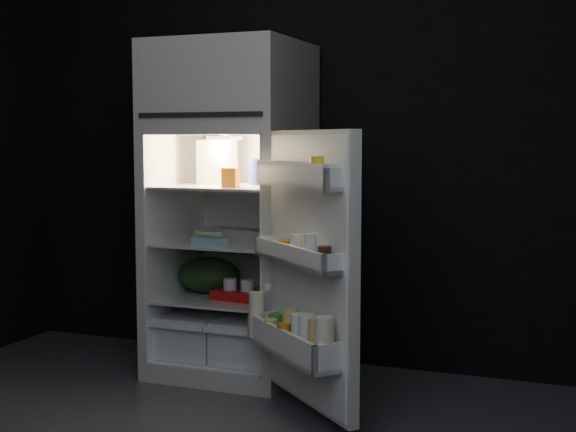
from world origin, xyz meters
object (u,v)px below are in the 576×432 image
at_px(fridge_door, 306,273).
at_px(yogurt_tray, 240,295).
at_px(milk_jug, 217,162).
at_px(refrigerator, 233,198).
at_px(egg_carton, 249,236).

height_order(fridge_door, yogurt_tray, fridge_door).
distance_m(fridge_door, milk_jug, 1.09).
bearing_deg(milk_jug, refrigerator, -2.65).
bearing_deg(fridge_door, yogurt_tray, 137.58).
bearing_deg(refrigerator, milk_jug, 174.42).
distance_m(refrigerator, milk_jug, 0.21).
height_order(milk_jug, egg_carton, milk_jug).
height_order(refrigerator, yogurt_tray, refrigerator).
bearing_deg(yogurt_tray, fridge_door, -35.85).
xyz_separation_m(milk_jug, egg_carton, (0.23, -0.09, -0.38)).
distance_m(milk_jug, egg_carton, 0.46).
xyz_separation_m(egg_carton, yogurt_tray, (-0.03, -0.04, -0.31)).
bearing_deg(refrigerator, yogurt_tray, -50.82).
xyz_separation_m(fridge_door, milk_jug, (-0.76, 0.64, 0.46)).
distance_m(milk_jug, yogurt_tray, 0.73).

